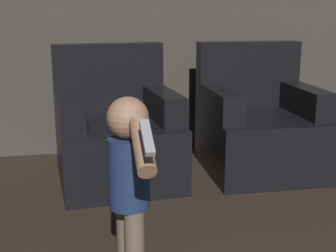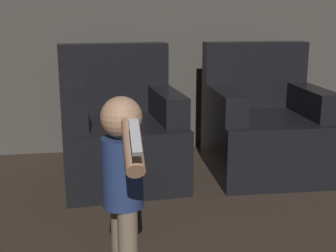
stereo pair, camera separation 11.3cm
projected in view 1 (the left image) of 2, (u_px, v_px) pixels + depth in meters
armchair_left at (116, 134)px, 3.32m from camera, size 0.87×0.91×0.95m
armchair_right at (259, 127)px, 3.53m from camera, size 0.83×0.87×0.95m
person_toddler at (129, 174)px, 2.05m from camera, size 0.18×0.57×0.83m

